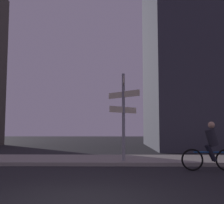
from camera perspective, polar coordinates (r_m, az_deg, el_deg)
sidewalk_kerb at (r=11.78m, az=-3.07°, el=-11.88°), size 40.00×2.98×0.14m
signpost at (r=10.83m, az=2.39°, el=-1.16°), size 1.20×1.67×3.42m
cyclist at (r=9.70m, az=19.80°, el=-8.96°), size 1.82×0.35×1.61m
building_right_block at (r=23.34m, az=20.63°, el=18.92°), size 10.12×9.02×21.76m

